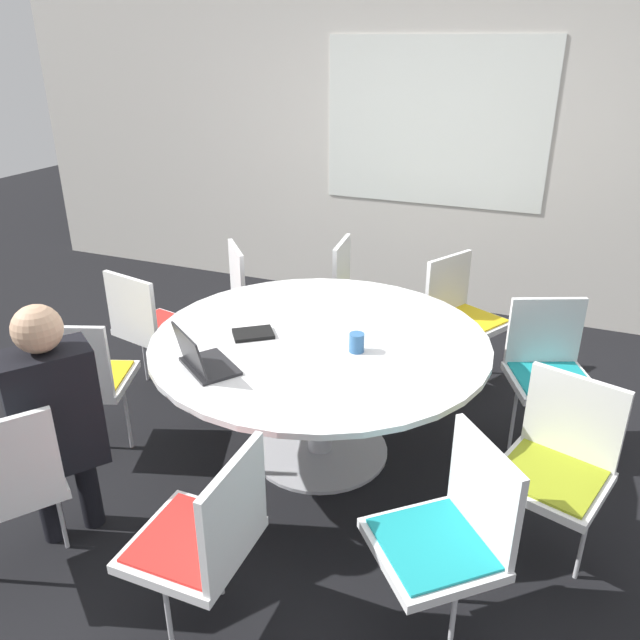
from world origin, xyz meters
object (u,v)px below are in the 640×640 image
Objects in this scene: chair_2 at (450,529)px; chair_5 at (461,310)px; chair_7 at (256,292)px; chair_9 at (83,375)px; chair_1 at (206,534)px; chair_0 at (5,480)px; chair_3 at (558,459)px; laptop at (201,359)px; person_0 at (54,413)px; spiral_notebook at (253,334)px; chair_4 at (549,365)px; coffee_cup at (357,343)px; chair_6 at (358,289)px; chair_8 at (150,322)px.

chair_2 and chair_5 have the same top height.
chair_7 is 1.00× the size of chair_9.
chair_9 is (-1.24, 0.76, 0.00)m from chair_1.
chair_3 is at bearing -28.88° from chair_0.
chair_2 is at bearing -160.83° from laptop.
person_0 is 1.07m from spiral_notebook.
chair_4 is 8.73× the size of coffee_cup.
chair_9 is at bearing 1.53° from chair_4.
chair_6 is 1.00× the size of chair_8.
chair_6 is at bearing -69.47° from chair_5.
chair_0 is at bearing -160.98° from person_0.
chair_5 is at bearing 58.66° from chair_7.
chair_4 is 2.54m from person_0.
chair_1 and chair_4 have the same top height.
chair_3 is 1.00× the size of chair_9.
laptop is at bearing -143.07° from coffee_cup.
person_0 is (-1.68, -0.17, 0.19)m from chair_2.
chair_1 is 2.13m from chair_4.
spiral_notebook is at bearing -11.74° from chair_6.
chair_7 is at bearing 35.92° from chair_0.
coffee_cup is (-0.31, -1.24, 0.26)m from chair_5.
chair_9 is at bearing 32.83° from laptop.
chair_5 is 3.33× the size of spiral_notebook.
chair_9 is at bearing -51.98° from chair_7.
chair_5 is at bearing -83.37° from laptop.
spiral_notebook is (-0.88, -1.27, 0.22)m from chair_5.
chair_1 is at bearing -17.10° from chair_7.
laptop is 0.43m from spiral_notebook.
chair_8 is 1.38m from person_0.
laptop is (-0.17, -1.80, 0.27)m from chair_6.
chair_4 is at bearing 35.56° from coffee_cup.
chair_6 is at bearing -14.28° from chair_2.
chair_2 is 3.33× the size of spiral_notebook.
chair_3 is 1.66m from laptop.
spiral_notebook is at bearing 10.01° from chair_3.
chair_8 is (-1.04, -1.06, 0.00)m from chair_6.
chair_7 is at bearing -13.12° from chair_3.
person_0 reaches higher than spiral_notebook.
chair_2 is at bearing -48.96° from person_0.
person_0 is at bearing -76.35° from chair_9.
chair_3 is 2.29× the size of laptop.
chair_1 and chair_8 have the same top height.
laptop reaches higher than chair_4.
chair_9 reaches higher than coffee_cup.
chair_2 is at bearing 20.35° from chair_6.
chair_3 is at bearing 19.20° from chair_7.
spiral_notebook is (-1.57, 0.20, 0.22)m from chair_3.
chair_8 is (-1.33, 1.47, 0.00)m from chair_1.
chair_8 is (-2.50, 0.51, 0.00)m from chair_3.
chair_7 is at bearing 38.03° from person_0.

